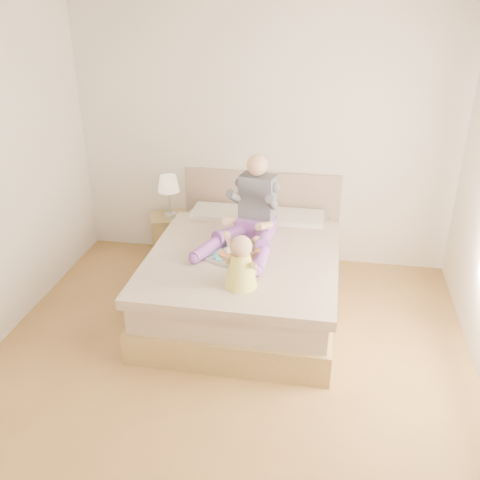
% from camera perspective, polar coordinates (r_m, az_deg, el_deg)
% --- Properties ---
extents(room, '(4.02, 4.22, 2.71)m').
position_cam_1_polar(room, '(3.64, -0.74, 4.50)').
color(room, brown).
rests_on(room, ground).
extents(bed, '(1.70, 2.18, 1.00)m').
position_cam_1_polar(bed, '(5.13, 0.70, -3.50)').
color(bed, olive).
rests_on(bed, ground).
extents(nightstand, '(0.50, 0.48, 0.50)m').
position_cam_1_polar(nightstand, '(6.06, -7.42, 0.43)').
color(nightstand, olive).
rests_on(nightstand, ground).
extents(lamp, '(0.23, 0.23, 0.47)m').
position_cam_1_polar(lamp, '(5.79, -7.64, 5.74)').
color(lamp, silver).
rests_on(lamp, nightstand).
extents(adult, '(0.71, 1.04, 0.82)m').
position_cam_1_polar(adult, '(5.01, 1.21, 2.59)').
color(adult, '#743C97').
rests_on(adult, bed).
extents(tray, '(0.54, 0.49, 0.13)m').
position_cam_1_polar(tray, '(4.73, -0.36, -1.77)').
color(tray, silver).
rests_on(tray, bed).
extents(baby, '(0.29, 0.40, 0.44)m').
position_cam_1_polar(baby, '(4.27, 0.15, -2.73)').
color(baby, '#EBE74A').
rests_on(baby, bed).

